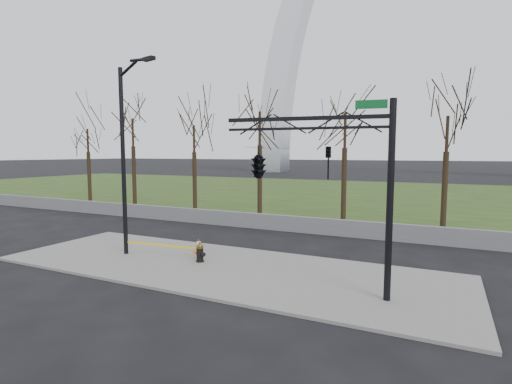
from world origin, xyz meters
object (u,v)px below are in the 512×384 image
at_px(fire_hydrant, 200,253).
at_px(traffic_cone, 199,246).
at_px(traffic_signal_mast, 282,163).
at_px(street_light, 126,147).

bearing_deg(fire_hydrant, traffic_cone, 143.89).
xyz_separation_m(traffic_cone, traffic_signal_mast, (4.95, -2.62, 3.73)).
distance_m(street_light, traffic_signal_mast, 7.63).
xyz_separation_m(traffic_cone, street_light, (-2.58, -1.50, 4.27)).
xyz_separation_m(street_light, traffic_signal_mast, (7.53, -1.12, -0.55)).
relative_size(traffic_cone, traffic_signal_mast, 0.11).
distance_m(fire_hydrant, traffic_signal_mast, 5.71).
bearing_deg(traffic_cone, street_light, -149.86).
xyz_separation_m(fire_hydrant, traffic_signal_mast, (4.11, -1.49, 3.68)).
height_order(street_light, traffic_signal_mast, street_light).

